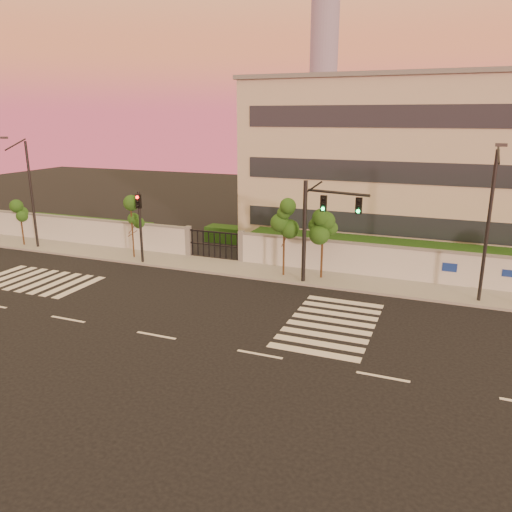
% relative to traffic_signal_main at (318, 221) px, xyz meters
% --- Properties ---
extents(ground, '(120.00, 120.00, 0.00)m').
position_rel_traffic_signal_main_xyz_m(ground, '(-4.82, -9.43, -3.82)').
color(ground, black).
rests_on(ground, ground).
extents(sidewalk, '(60.00, 3.00, 0.15)m').
position_rel_traffic_signal_main_xyz_m(sidewalk, '(-4.82, 1.07, -3.75)').
color(sidewalk, gray).
rests_on(sidewalk, ground).
extents(perimeter_wall, '(60.00, 0.36, 2.20)m').
position_rel_traffic_signal_main_xyz_m(perimeter_wall, '(-4.71, 2.57, -2.75)').
color(perimeter_wall, silver).
rests_on(perimeter_wall, ground).
extents(hedge_row, '(41.00, 4.25, 1.80)m').
position_rel_traffic_signal_main_xyz_m(hedge_row, '(-3.65, 5.31, -3.01)').
color(hedge_row, '#143610').
rests_on(hedge_row, ground).
extents(institutional_building, '(24.40, 12.40, 12.25)m').
position_rel_traffic_signal_main_xyz_m(institutional_building, '(4.18, 12.56, 2.33)').
color(institutional_building, beige).
rests_on(institutional_building, ground).
extents(distant_skyscraper, '(16.00, 16.00, 118.00)m').
position_rel_traffic_signal_main_xyz_m(distant_skyscraper, '(-69.82, 270.57, 58.16)').
color(distant_skyscraper, slate).
rests_on(distant_skyscraper, ground).
extents(road_markings, '(57.00, 7.62, 0.02)m').
position_rel_traffic_signal_main_xyz_m(road_markings, '(-6.40, -5.67, -3.82)').
color(road_markings, silver).
rests_on(road_markings, ground).
extents(street_tree_b, '(1.36, 1.08, 3.52)m').
position_rel_traffic_signal_main_xyz_m(street_tree_b, '(-22.80, 0.52, -1.23)').
color(street_tree_b, '#382314').
rests_on(street_tree_b, ground).
extents(street_tree_c, '(1.33, 1.06, 4.24)m').
position_rel_traffic_signal_main_xyz_m(street_tree_c, '(-13.05, 0.70, -0.70)').
color(street_tree_c, '#382314').
rests_on(street_tree_c, ground).
extents(street_tree_d, '(1.44, 1.15, 4.74)m').
position_rel_traffic_signal_main_xyz_m(street_tree_d, '(-2.20, 0.72, -0.34)').
color(street_tree_d, '#382314').
rests_on(street_tree_d, ground).
extents(street_tree_e, '(1.60, 1.28, 4.73)m').
position_rel_traffic_signal_main_xyz_m(street_tree_e, '(0.07, 1.08, -0.34)').
color(street_tree_e, '#382314').
rests_on(street_tree_e, ground).
extents(traffic_signal_main, '(3.79, 1.04, 6.05)m').
position_rel_traffic_signal_main_xyz_m(traffic_signal_main, '(0.00, 0.00, 0.00)').
color(traffic_signal_main, black).
rests_on(traffic_signal_main, ground).
extents(traffic_signal_secondary, '(0.38, 0.35, 4.87)m').
position_rel_traffic_signal_main_xyz_m(traffic_signal_secondary, '(-11.85, -0.10, -0.74)').
color(traffic_signal_secondary, black).
rests_on(traffic_signal_secondary, ground).
extents(streetlight_west, '(0.49, 1.97, 8.19)m').
position_rel_traffic_signal_main_xyz_m(streetlight_west, '(-21.40, 0.26, 0.60)').
color(streetlight_west, black).
rests_on(streetlight_west, ground).
extents(streetlight_east, '(0.50, 2.00, 8.33)m').
position_rel_traffic_signal_main_xyz_m(streetlight_east, '(8.76, 0.20, 0.68)').
color(streetlight_east, black).
rests_on(streetlight_east, ground).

